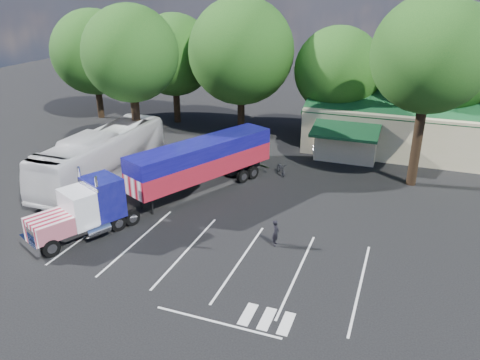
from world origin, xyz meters
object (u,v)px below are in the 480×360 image
(bicycle, at_px, (281,168))
(silver_sedan, at_px, (334,150))
(semi_truck, at_px, (175,171))
(woman, at_px, (276,233))
(tour_bus, at_px, (102,156))

(bicycle, xyz_separation_m, silver_sedan, (3.20, 5.62, 0.15))
(semi_truck, height_order, woman, semi_truck)
(silver_sedan, bearing_deg, bicycle, 132.96)
(semi_truck, bearing_deg, tour_bus, -167.70)
(bicycle, relative_size, tour_bus, 0.13)
(woman, bearing_deg, tour_bus, 66.71)
(semi_truck, relative_size, silver_sedan, 4.75)
(woman, bearing_deg, semi_truck, 62.20)
(semi_truck, relative_size, tour_bus, 1.32)
(woman, xyz_separation_m, bicycle, (-2.70, 10.69, -0.33))
(woman, distance_m, bicycle, 11.03)
(semi_truck, bearing_deg, silver_sedan, 81.11)
(woman, height_order, silver_sedan, woman)
(bicycle, distance_m, tour_bus, 13.85)
(woman, bearing_deg, bicycle, 9.05)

